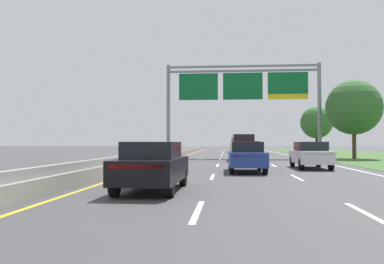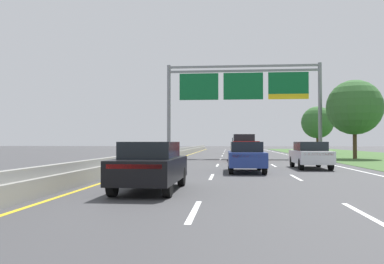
% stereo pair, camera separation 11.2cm
% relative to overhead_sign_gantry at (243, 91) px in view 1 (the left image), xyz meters
% --- Properties ---
extents(ground_plane, '(220.00, 220.00, 0.00)m').
position_rel_overhead_sign_gantry_xyz_m(ground_plane, '(-0.30, -6.08, -6.56)').
color(ground_plane, '#3D3D3F').
extents(lane_striping, '(11.96, 106.00, 0.01)m').
position_rel_overhead_sign_gantry_xyz_m(lane_striping, '(-0.30, -6.53, -6.56)').
color(lane_striping, white).
rests_on(lane_striping, ground).
extents(median_barrier_concrete, '(0.60, 110.00, 0.85)m').
position_rel_overhead_sign_gantry_xyz_m(median_barrier_concrete, '(-6.90, -6.08, -6.21)').
color(median_barrier_concrete, gray).
rests_on(median_barrier_concrete, ground).
extents(overhead_sign_gantry, '(15.06, 0.42, 9.21)m').
position_rel_overhead_sign_gantry_xyz_m(overhead_sign_gantry, '(0.00, 0.00, 0.00)').
color(overhead_sign_gantry, gray).
rests_on(overhead_sign_gantry, ground).
extents(pickup_truck_red, '(2.13, 5.45, 2.20)m').
position_rel_overhead_sign_gantry_xyz_m(pickup_truck_red, '(-0.13, -6.03, -5.49)').
color(pickup_truck_red, maroon).
rests_on(pickup_truck_red, ground).
extents(car_white_right_lane_sedan, '(1.85, 4.41, 1.57)m').
position_rel_overhead_sign_gantry_xyz_m(car_white_right_lane_sedan, '(3.37, -15.42, -5.74)').
color(car_white_right_lane_sedan, silver).
rests_on(car_white_right_lane_sedan, ground).
extents(car_gold_centre_lane_suv, '(1.96, 4.72, 2.11)m').
position_rel_overhead_sign_gantry_xyz_m(car_gold_centre_lane_suv, '(-0.14, 16.95, -5.46)').
color(car_gold_centre_lane_suv, '#A38438').
rests_on(car_gold_centre_lane_suv, ground).
extents(car_blue_centre_lane_sedan, '(1.89, 4.43, 1.57)m').
position_rel_overhead_sign_gantry_xyz_m(car_blue_centre_lane_sedan, '(-0.49, -18.53, -5.74)').
color(car_blue_centre_lane_sedan, navy).
rests_on(car_blue_centre_lane_sedan, ground).
extents(car_black_left_lane_sedan, '(1.88, 4.42, 1.57)m').
position_rel_overhead_sign_gantry_xyz_m(car_black_left_lane_sedan, '(-3.87, -26.90, -5.74)').
color(car_black_left_lane_sedan, black).
rests_on(car_black_left_lane_sedan, ground).
extents(roadside_tree_far, '(5.08, 5.08, 7.30)m').
position_rel_overhead_sign_gantry_xyz_m(roadside_tree_far, '(10.17, -1.20, -1.81)').
color(roadside_tree_far, '#4C3823').
rests_on(roadside_tree_far, ground).
extents(roadside_tree_distant, '(4.26, 4.26, 6.29)m').
position_rel_overhead_sign_gantry_xyz_m(roadside_tree_distant, '(10.36, 15.51, -2.41)').
color(roadside_tree_distant, '#4C3823').
rests_on(roadside_tree_distant, ground).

